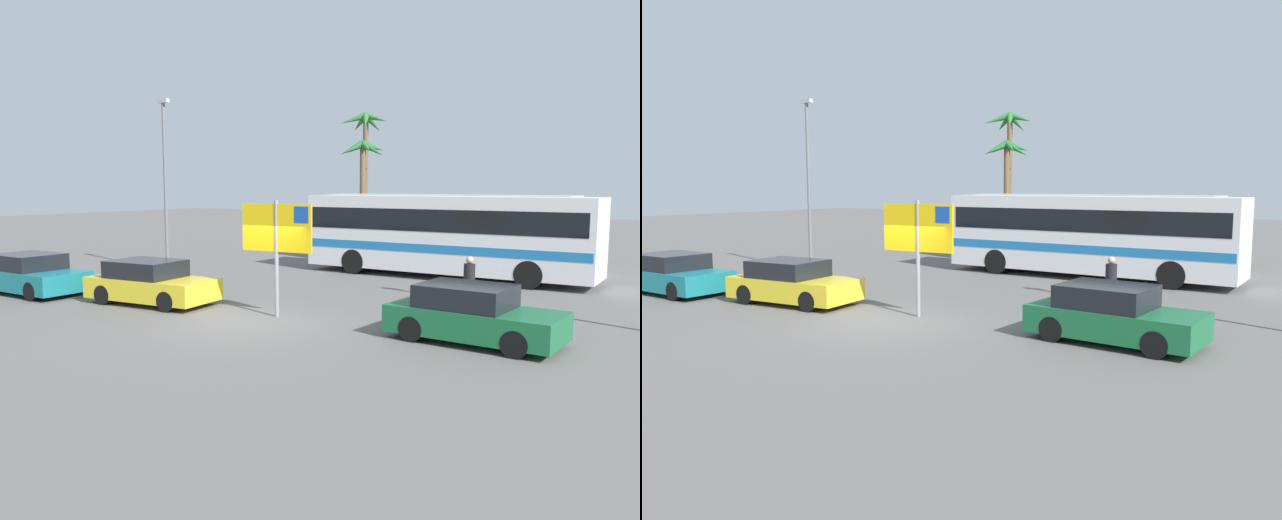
% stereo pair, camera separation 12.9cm
% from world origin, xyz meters
% --- Properties ---
extents(ground, '(120.00, 120.00, 0.00)m').
position_xyz_m(ground, '(0.00, 0.00, 0.00)').
color(ground, '#605E5B').
extents(bus_front_coach, '(11.33, 2.50, 3.17)m').
position_xyz_m(bus_front_coach, '(1.39, 10.68, 1.78)').
color(bus_front_coach, white).
rests_on(bus_front_coach, ground).
extents(bus_rear_coach, '(11.33, 2.50, 3.17)m').
position_xyz_m(bus_rear_coach, '(-0.15, 14.07, 1.78)').
color(bus_rear_coach, silver).
rests_on(bus_rear_coach, ground).
extents(ferry_sign, '(2.20, 0.22, 3.20)m').
position_xyz_m(ferry_sign, '(0.41, 1.09, 2.33)').
color(ferry_sign, gray).
rests_on(ferry_sign, ground).
extents(car_green, '(3.98, 1.94, 1.32)m').
position_xyz_m(car_green, '(5.82, 1.30, 0.63)').
color(car_green, '#196638').
rests_on(car_green, ground).
extents(car_yellow, '(4.13, 2.16, 1.32)m').
position_xyz_m(car_yellow, '(-4.03, 0.54, 0.64)').
color(car_yellow, yellow).
rests_on(car_yellow, ground).
extents(car_teal, '(3.92, 1.89, 1.32)m').
position_xyz_m(car_teal, '(-8.75, -0.38, 0.64)').
color(car_teal, '#19757F').
rests_on(car_teal, ground).
extents(pedestrian_by_bus, '(0.32, 0.32, 1.61)m').
position_xyz_m(pedestrian_by_bus, '(4.58, 4.52, 0.94)').
color(pedestrian_by_bus, '#2D2D33').
rests_on(pedestrian_by_bus, ground).
extents(lamp_post_left_side, '(0.56, 0.20, 7.08)m').
position_xyz_m(lamp_post_left_side, '(-8.95, 5.85, 3.86)').
color(lamp_post_left_side, slate).
rests_on(lamp_post_left_side, ground).
extents(palm_tree_seaside, '(3.07, 3.00, 7.87)m').
position_xyz_m(palm_tree_seaside, '(-7.71, 20.52, 6.16)').
color(palm_tree_seaside, brown).
rests_on(palm_tree_seaside, ground).
extents(palm_tree_inland, '(2.76, 2.77, 6.13)m').
position_xyz_m(palm_tree_inland, '(-7.08, 19.06, 5.00)').
color(palm_tree_inland, brown).
rests_on(palm_tree_inland, ground).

